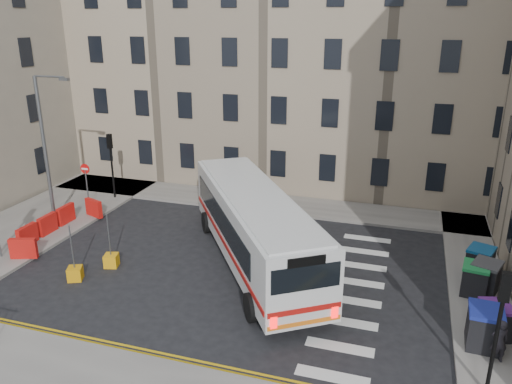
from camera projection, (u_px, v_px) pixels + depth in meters
The scene contains 19 objects.
ground at pixel (266, 273), 22.61m from camera, with size 120.00×120.00×0.00m, color black.
pavement_north at pixel (215, 197), 32.04m from camera, with size 36.00×3.20×0.15m, color slate.
pavement_east at pixel (472, 261), 23.62m from camera, with size 2.40×26.00×0.15m, color slate.
pavement_west at pixel (28, 227), 27.48m from camera, with size 6.00×22.00×0.15m, color slate.
terrace_north at pixel (235, 53), 35.74m from camera, with size 38.30×10.80×17.20m.
traffic_light_east at pixel (500, 316), 14.26m from camera, with size 0.28×0.22×4.10m.
traffic_light_nw at pixel (111, 156), 30.95m from camera, with size 0.28×0.22×4.10m.
streetlamp at pixel (45, 149), 26.70m from camera, with size 0.50×0.22×8.14m.
no_entry_north at pixel (86, 176), 29.55m from camera, with size 0.60×0.08×3.00m.
roadworks_barriers at pixel (53, 225), 26.22m from camera, with size 1.66×6.26×1.00m.
bus at pixel (254, 225), 22.84m from camera, with size 9.43×12.04×3.44m.
wheelie_bin_a at pixel (484, 327), 17.13m from camera, with size 1.19×1.35×1.43m.
wheelie_bin_b at pixel (495, 320), 17.72m from camera, with size 1.22×1.32×1.24m.
wheelie_bin_c at pixel (475, 279), 20.46m from camera, with size 1.17×1.30×1.29m.
wheelie_bin_d at pixel (485, 277), 20.60m from camera, with size 1.41×1.50×1.33m.
wheelie_bin_e at pixel (480, 262), 21.93m from camera, with size 1.37×1.46×1.30m.
pedestrian at pixel (499, 341), 16.30m from camera, with size 0.57×0.37×1.55m, color black.
bollard_yellow at pixel (75, 274), 21.94m from camera, with size 0.60×0.60×0.60m, color orange.
bollard_chevron at pixel (111, 260), 23.14m from camera, with size 0.60×0.60×0.60m, color orange.
Camera 1 is at (5.65, -19.35, 10.88)m, focal length 35.00 mm.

